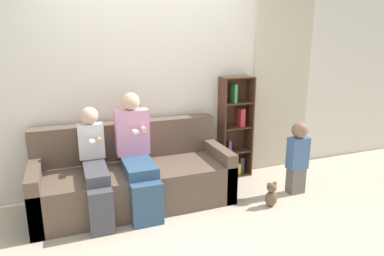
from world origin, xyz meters
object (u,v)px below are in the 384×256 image
(couch, at_px, (134,177))
(toddler_standing, at_px, (298,156))
(adult_seated, at_px, (137,153))
(child_seated, at_px, (95,164))
(teddy_bear, at_px, (271,195))
(bookshelf, at_px, (235,130))

(couch, xyz_separation_m, toddler_standing, (1.85, -0.45, 0.16))
(adult_seated, relative_size, child_seated, 1.12)
(adult_seated, height_order, teddy_bear, adult_seated)
(child_seated, bearing_deg, teddy_bear, -14.82)
(child_seated, relative_size, toddler_standing, 1.27)
(couch, bearing_deg, adult_seated, -80.95)
(teddy_bear, bearing_deg, child_seated, 165.18)
(bookshelf, bearing_deg, adult_seated, -161.63)
(couch, xyz_separation_m, teddy_bear, (1.38, -0.64, -0.17))
(toddler_standing, distance_m, bookshelf, 0.90)
(bookshelf, distance_m, teddy_bear, 1.09)
(bookshelf, xyz_separation_m, teddy_bear, (-0.04, -0.97, -0.49))
(adult_seated, relative_size, bookshelf, 0.93)
(bookshelf, bearing_deg, child_seated, -164.95)
(toddler_standing, xyz_separation_m, teddy_bear, (-0.47, -0.19, -0.33))
(adult_seated, distance_m, child_seated, 0.44)
(couch, height_order, teddy_bear, couch)
(adult_seated, relative_size, teddy_bear, 4.36)
(child_seated, distance_m, teddy_bear, 1.91)
(toddler_standing, bearing_deg, couch, 166.45)
(child_seated, bearing_deg, adult_seated, 3.78)
(adult_seated, xyz_separation_m, child_seated, (-0.44, -0.03, -0.06))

